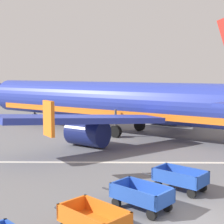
{
  "coord_description": "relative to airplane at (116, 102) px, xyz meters",
  "views": [
    {
      "loc": [
        -2.85,
        -12.73,
        5.8
      ],
      "look_at": [
        -3.22,
        13.93,
        2.8
      ],
      "focal_mm": 54.69,
      "sensor_mm": 36.0,
      "label": 1
    }
  ],
  "objects": [
    {
      "name": "ground_plane",
      "position": [
        2.95,
        -20.67,
        -3.05
      ],
      "size": [
        220.0,
        220.0,
        0.0
      ],
      "primitive_type": "plane",
      "color": "slate"
    },
    {
      "name": "baggage_cart_second_in_row",
      "position": [
        -0.72,
        -21.79,
        -2.45
      ],
      "size": [
        3.08,
        2.98,
        1.07
      ],
      "color": "orange",
      "rests_on": "ground"
    },
    {
      "name": "apron_stripe",
      "position": [
        2.95,
        -11.54,
        -3.05
      ],
      "size": [
        120.0,
        0.36,
        0.01
      ],
      "primitive_type": "cube",
      "color": "silver",
      "rests_on": "ground"
    },
    {
      "name": "baggage_cart_third_in_row",
      "position": [
        1.16,
        -19.31,
        -2.45
      ],
      "size": [
        3.15,
        2.9,
        1.07
      ],
      "color": "#234CB2",
      "rests_on": "ground"
    },
    {
      "name": "baggage_cart_fourth_in_row",
      "position": [
        3.25,
        -16.87,
        -2.45
      ],
      "size": [
        3.2,
        2.85,
        1.07
      ],
      "color": "#234CB2",
      "rests_on": "ground"
    },
    {
      "name": "airplane",
      "position": [
        0.0,
        0.0,
        0.0
      ],
      "size": [
        33.15,
        28.18,
        11.34
      ],
      "color": "#28389E",
      "rests_on": "ground"
    }
  ]
}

